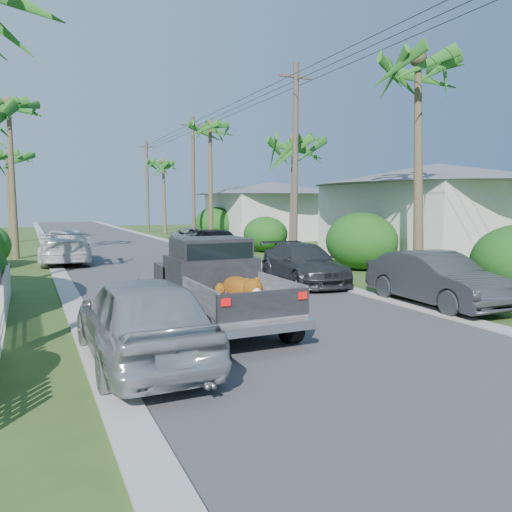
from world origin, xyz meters
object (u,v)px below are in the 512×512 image
parked_car_ln (142,319)px  palm_r_d (164,162)px  pickup_truck (215,282)px  utility_pole_b (295,165)px  parked_car_rm (303,264)px  palm_l_c (8,103)px  parked_car_rn (436,279)px  house_right_far (273,213)px  palm_r_b (293,140)px  parked_car_rf (218,243)px  palm_r_c (210,126)px  house_right_near (436,217)px  parked_car_lf (66,247)px  utility_pole_d (147,186)px  parked_car_rd (193,238)px  palm_r_a (422,60)px  utility_pole_c (193,179)px  palm_l_d (7,154)px

parked_car_ln → palm_r_d: (10.10, 37.90, 5.93)m
pickup_truck → utility_pole_b: 11.70m
parked_car_rm → palm_l_c: (-9.61, 13.23, 7.21)m
parked_car_rn → house_right_far: (8.00, 26.25, 1.37)m
parked_car_ln → palm_r_b: 17.23m
parked_car_rf → palm_r_b: bearing=-44.6°
palm_r_c → parked_car_ln: bearing=-112.3°
palm_r_c → parked_car_rm: bearing=-98.6°
palm_r_d → house_right_near: (6.50, -28.00, -4.52)m
parked_car_rn → parked_car_rf: size_ratio=0.97×
palm_r_c → house_right_near: 16.64m
parked_car_ln → parked_car_lf: size_ratio=0.85×
parked_car_ln → house_right_near: (16.60, 9.90, 1.41)m
parked_car_rn → parked_car_ln: bearing=-166.6°
palm_l_c → utility_pole_d: 24.22m
palm_l_c → palm_r_c: 12.84m
parked_car_rf → parked_car_lf: 7.43m
palm_r_c → utility_pole_b: palm_r_c is taller
palm_l_c → palm_r_c: size_ratio=0.98×
parked_car_rd → palm_r_c: palm_r_c is taller
pickup_truck → palm_r_a: bearing=12.2°
parked_car_rm → palm_r_b: (2.99, 6.23, 5.25)m
palm_r_b → palm_r_a: bearing=-91.9°
palm_r_c → utility_pole_d: palm_r_c is taller
house_right_near → utility_pole_c: (-7.40, 16.00, 2.38)m
palm_l_d → palm_r_d: (13.00, 6.00, 0.29)m
palm_r_a → palm_r_c: size_ratio=0.93×
parked_car_rf → palm_r_a: palm_r_a is taller
parked_car_lf → palm_r_b: (10.35, -3.71, 5.13)m
parked_car_rm → house_right_far: (9.39, 21.23, 1.42)m
pickup_truck → palm_r_d: palm_r_d is taller
house_right_near → utility_pole_d: (-7.40, 31.00, 2.38)m
parked_car_rm → palm_l_c: palm_l_c is taller
parked_car_rn → house_right_far: house_right_far is taller
pickup_truck → palm_r_b: size_ratio=0.71×
palm_r_d → palm_l_c: bearing=-124.8°
palm_l_c → utility_pole_d: (11.60, 21.00, -3.31)m
utility_pole_d → utility_pole_b: bearing=-90.0°
palm_r_c → palm_r_d: 14.07m
parked_car_rm → parked_car_rd: parked_car_rm is taller
house_right_far → parked_car_rf: bearing=-127.2°
parked_car_ln → utility_pole_b: (9.20, 10.90, 3.79)m
palm_r_a → house_right_far: bearing=74.4°
parked_car_ln → utility_pole_d: utility_pole_d is taller
palm_r_b → palm_l_c: bearing=150.9°
palm_r_d → utility_pole_d: bearing=106.7°
house_right_near → palm_r_a: bearing=-138.2°
parked_car_rd → palm_r_c: 7.81m
parked_car_lf → palm_l_d: 16.52m
parked_car_rd → house_right_far: (8.55, 5.41, 1.49)m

